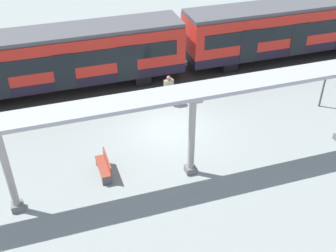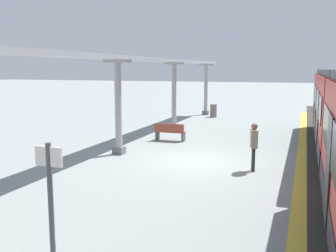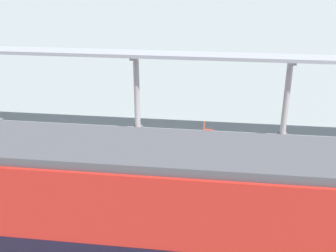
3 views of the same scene
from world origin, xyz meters
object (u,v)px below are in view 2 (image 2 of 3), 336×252
at_px(platform_info_sign, 50,190).
at_px(bench_mid_platform, 170,132).
at_px(canopy_pillar_nearest, 206,89).
at_px(trash_bin, 213,111).
at_px(passenger_waiting_near_edge, 254,141).
at_px(canopy_pillar_third, 118,107).
at_px(canopy_pillar_second, 174,96).

bearing_deg(platform_info_sign, bench_mid_platform, -80.96).
xyz_separation_m(canopy_pillar_nearest, trash_bin, (-0.91, 1.27, -1.49)).
height_order(canopy_pillar_nearest, passenger_waiting_near_edge, canopy_pillar_nearest).
relative_size(platform_info_sign, passenger_waiting_near_edge, 1.31).
height_order(canopy_pillar_nearest, canopy_pillar_third, same).
bearing_deg(canopy_pillar_nearest, canopy_pillar_second, 90.00).
distance_m(canopy_pillar_third, platform_info_sign, 8.89).
bearing_deg(canopy_pillar_second, passenger_waiting_near_edge, 125.25).
relative_size(bench_mid_platform, platform_info_sign, 0.69).
xyz_separation_m(trash_bin, passenger_waiting_near_edge, (-4.68, 14.17, 0.58)).
bearing_deg(platform_info_sign, passenger_waiting_near_edge, -109.65).
xyz_separation_m(trash_bin, platform_info_sign, (-1.99, 21.70, 0.86)).
bearing_deg(canopy_pillar_third, canopy_pillar_second, -90.00).
relative_size(canopy_pillar_nearest, bench_mid_platform, 2.56).
bearing_deg(canopy_pillar_nearest, passenger_waiting_near_edge, 109.90).
height_order(platform_info_sign, passenger_waiting_near_edge, platform_info_sign).
bearing_deg(platform_info_sign, canopy_pillar_nearest, -82.82).
distance_m(canopy_pillar_third, trash_bin, 13.43).
relative_size(canopy_pillar_nearest, canopy_pillar_third, 1.00).
bearing_deg(canopy_pillar_nearest, canopy_pillar_third, 90.00).
xyz_separation_m(bench_mid_platform, passenger_waiting_near_edge, (-4.57, 4.30, 0.61)).
relative_size(canopy_pillar_second, trash_bin, 4.09).
height_order(canopy_pillar_nearest, trash_bin, canopy_pillar_nearest).
relative_size(bench_mid_platform, trash_bin, 1.60).
height_order(canopy_pillar_second, bench_mid_platform, canopy_pillar_second).
height_order(trash_bin, passenger_waiting_near_edge, passenger_waiting_near_edge).
relative_size(canopy_pillar_second, canopy_pillar_third, 1.00).
xyz_separation_m(platform_info_sign, passenger_waiting_near_edge, (-2.69, -7.54, -0.28)).
distance_m(canopy_pillar_nearest, canopy_pillar_third, 14.59).
xyz_separation_m(canopy_pillar_nearest, platform_info_sign, (-2.90, 22.97, -0.63)).
distance_m(bench_mid_platform, trash_bin, 9.86).
distance_m(canopy_pillar_second, trash_bin, 6.50).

